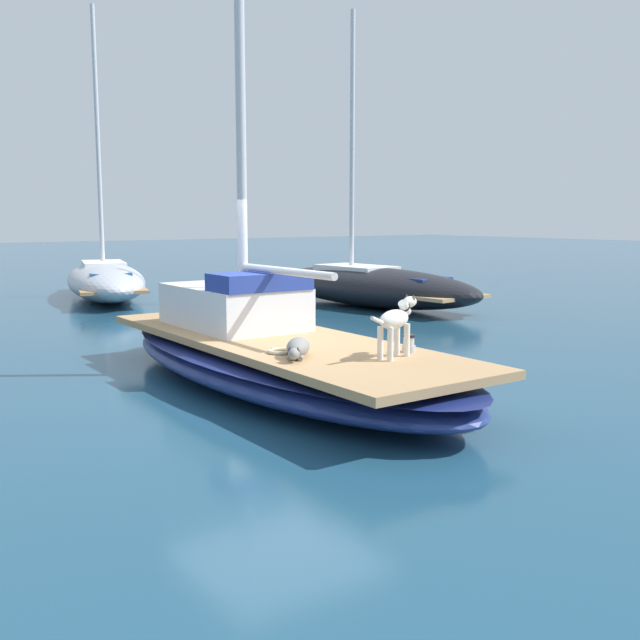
{
  "coord_description": "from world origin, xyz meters",
  "views": [
    {
      "loc": [
        -5.08,
        -8.19,
        2.26
      ],
      "look_at": [
        0.0,
        -1.0,
        1.01
      ],
      "focal_mm": 40.86,
      "sensor_mm": 36.0,
      "label": 1
    }
  ],
  "objects_px": {
    "dog_grey": "(298,348)",
    "moored_boat_far_astern": "(105,279)",
    "moored_boat_starboard_side": "(370,285)",
    "coiled_rope": "(281,351)",
    "deck_winch": "(409,344)",
    "dog_white": "(396,321)",
    "sailboat_main": "(277,361)"
  },
  "relations": [
    {
      "from": "dog_grey",
      "to": "moored_boat_far_astern",
      "type": "xyz_separation_m",
      "value": [
        2.19,
        12.95,
        -0.22
      ]
    },
    {
      "from": "moored_boat_starboard_side",
      "to": "coiled_rope",
      "type": "bearing_deg",
      "value": -135.16
    },
    {
      "from": "deck_winch",
      "to": "coiled_rope",
      "type": "bearing_deg",
      "value": 147.11
    },
    {
      "from": "dog_grey",
      "to": "moored_boat_starboard_side",
      "type": "distance_m",
      "value": 10.36
    },
    {
      "from": "dog_white",
      "to": "coiled_rope",
      "type": "relative_size",
      "value": 2.83
    },
    {
      "from": "coiled_rope",
      "to": "deck_winch",
      "type": "bearing_deg",
      "value": -32.89
    },
    {
      "from": "dog_white",
      "to": "moored_boat_far_astern",
      "type": "relative_size",
      "value": 0.11
    },
    {
      "from": "moored_boat_far_astern",
      "to": "sailboat_main",
      "type": "bearing_deg",
      "value": -98.09
    },
    {
      "from": "sailboat_main",
      "to": "dog_grey",
      "type": "relative_size",
      "value": 9.34
    },
    {
      "from": "moored_boat_starboard_side",
      "to": "sailboat_main",
      "type": "bearing_deg",
      "value": -137.09
    },
    {
      "from": "moored_boat_far_astern",
      "to": "moored_boat_starboard_side",
      "type": "distance_m",
      "value": 7.4
    },
    {
      "from": "sailboat_main",
      "to": "moored_boat_far_astern",
      "type": "distance_m",
      "value": 11.76
    },
    {
      "from": "dog_white",
      "to": "dog_grey",
      "type": "xyz_separation_m",
      "value": [
        -0.91,
        0.66,
        -0.32
      ]
    },
    {
      "from": "deck_winch",
      "to": "moored_boat_far_astern",
      "type": "distance_m",
      "value": 13.49
    },
    {
      "from": "dog_white",
      "to": "deck_winch",
      "type": "bearing_deg",
      "value": 24.47
    },
    {
      "from": "dog_grey",
      "to": "coiled_rope",
      "type": "xyz_separation_m",
      "value": [
        -0.03,
        0.32,
        -0.08
      ]
    },
    {
      "from": "sailboat_main",
      "to": "moored_boat_starboard_side",
      "type": "xyz_separation_m",
      "value": [
        6.63,
        6.17,
        0.21
      ]
    },
    {
      "from": "sailboat_main",
      "to": "moored_boat_far_astern",
      "type": "xyz_separation_m",
      "value": [
        1.65,
        11.64,
        0.21
      ]
    },
    {
      "from": "coiled_rope",
      "to": "moored_boat_starboard_side",
      "type": "height_order",
      "value": "moored_boat_starboard_side"
    },
    {
      "from": "dog_white",
      "to": "moored_boat_starboard_side",
      "type": "relative_size",
      "value": 0.12
    },
    {
      "from": "dog_white",
      "to": "deck_winch",
      "type": "height_order",
      "value": "dog_white"
    },
    {
      "from": "sailboat_main",
      "to": "moored_boat_starboard_side",
      "type": "height_order",
      "value": "moored_boat_starboard_side"
    },
    {
      "from": "coiled_rope",
      "to": "moored_boat_far_astern",
      "type": "xyz_separation_m",
      "value": [
        2.22,
        12.63,
        -0.13
      ]
    },
    {
      "from": "deck_winch",
      "to": "moored_boat_starboard_side",
      "type": "relative_size",
      "value": 0.03
    },
    {
      "from": "deck_winch",
      "to": "moored_boat_starboard_side",
      "type": "xyz_separation_m",
      "value": [
        5.92,
        7.99,
        -0.22
      ]
    },
    {
      "from": "moored_boat_far_astern",
      "to": "moored_boat_starboard_side",
      "type": "bearing_deg",
      "value": -47.69
    },
    {
      "from": "sailboat_main",
      "to": "dog_grey",
      "type": "distance_m",
      "value": 1.48
    },
    {
      "from": "deck_winch",
      "to": "coiled_rope",
      "type": "xyz_separation_m",
      "value": [
        -1.28,
        0.83,
        -0.08
      ]
    },
    {
      "from": "dog_grey",
      "to": "coiled_rope",
      "type": "height_order",
      "value": "dog_grey"
    },
    {
      "from": "sailboat_main",
      "to": "coiled_rope",
      "type": "xyz_separation_m",
      "value": [
        -0.56,
        -0.99,
        0.35
      ]
    },
    {
      "from": "sailboat_main",
      "to": "dog_grey",
      "type": "height_order",
      "value": "dog_grey"
    },
    {
      "from": "moored_boat_far_astern",
      "to": "moored_boat_starboard_side",
      "type": "relative_size",
      "value": 1.08
    }
  ]
}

